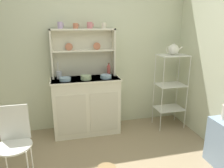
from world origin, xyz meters
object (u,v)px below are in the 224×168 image
object	(u,v)px
utensil_jar	(59,75)
bakers_rack	(171,83)
bowl_mixing_large	(65,79)
cup_lilac_0	(60,25)
jam_bottle	(109,70)
wire_chair	(14,138)
hutch_cabinet	(86,105)
porcelain_teapot	(173,50)
hutch_shelf_unit	(83,49)

from	to	relation	value
utensil_jar	bakers_rack	bearing A→B (deg)	-6.61
bowl_mixing_large	cup_lilac_0	bearing A→B (deg)	95.10
bakers_rack	jam_bottle	world-z (taller)	bakers_rack
cup_lilac_0	jam_bottle	size ratio (longest dim) A/B	0.47
bakers_rack	wire_chair	distance (m)	2.37
hutch_cabinet	porcelain_teapot	distance (m)	1.59
bakers_rack	jam_bottle	bearing A→B (deg)	167.92
cup_lilac_0	jam_bottle	world-z (taller)	cup_lilac_0
wire_chair	bakers_rack	bearing A→B (deg)	21.74
bowl_mixing_large	wire_chair	bearing A→B (deg)	-124.29
bakers_rack	wire_chair	size ratio (longest dim) A/B	1.41
hutch_shelf_unit	jam_bottle	xyz separation A→B (m)	(0.38, -0.08, -0.33)
hutch_shelf_unit	bakers_rack	bearing A→B (deg)	-11.94
hutch_shelf_unit	bowl_mixing_large	distance (m)	0.55
utensil_jar	porcelain_teapot	world-z (taller)	porcelain_teapot
bakers_rack	porcelain_teapot	world-z (taller)	porcelain_teapot
hutch_cabinet	utensil_jar	bearing A→B (deg)	168.31
cup_lilac_0	wire_chair	bearing A→B (deg)	-118.18
hutch_cabinet	hutch_shelf_unit	xyz separation A→B (m)	(0.00, 0.16, 0.85)
hutch_shelf_unit	bowl_mixing_large	world-z (taller)	hutch_shelf_unit
wire_chair	utensil_jar	bearing A→B (deg)	65.87
hutch_cabinet	bakers_rack	xyz separation A→B (m)	(1.35, -0.12, 0.30)
bakers_rack	bowl_mixing_large	world-z (taller)	bakers_rack
hutch_cabinet	bakers_rack	world-z (taller)	bakers_rack
porcelain_teapot	wire_chair	bearing A→B (deg)	-160.50
bakers_rack	cup_lilac_0	distance (m)	1.91
bakers_rack	hutch_cabinet	bearing A→B (deg)	174.83
bakers_rack	porcelain_teapot	xyz separation A→B (m)	(-0.00, 0.00, 0.53)
bakers_rack	jam_bottle	distance (m)	1.02
bakers_rack	cup_lilac_0	size ratio (longest dim) A/B	12.66
bakers_rack	cup_lilac_0	world-z (taller)	cup_lilac_0
hutch_cabinet	cup_lilac_0	xyz separation A→B (m)	(-0.32, 0.12, 1.20)
bakers_rack	utensil_jar	world-z (taller)	bakers_rack
bakers_rack	wire_chair	xyz separation A→B (m)	(-2.22, -0.79, -0.23)
utensil_jar	wire_chair	bearing A→B (deg)	-116.38
hutch_cabinet	jam_bottle	world-z (taller)	jam_bottle
jam_bottle	wire_chair	bearing A→B (deg)	-141.41
hutch_cabinet	wire_chair	bearing A→B (deg)	-133.70
wire_chair	bowl_mixing_large	xyz separation A→B (m)	(0.57, 0.84, 0.39)
bowl_mixing_large	jam_bottle	xyz separation A→B (m)	(0.68, 0.16, 0.06)
bowl_mixing_large	jam_bottle	size ratio (longest dim) A/B	0.80
wire_chair	cup_lilac_0	bearing A→B (deg)	64.07
jam_bottle	porcelain_teapot	distance (m)	1.05
cup_lilac_0	bowl_mixing_large	distance (m)	0.77
bakers_rack	cup_lilac_0	bearing A→B (deg)	171.66
bakers_rack	porcelain_teapot	distance (m)	0.53
utensil_jar	porcelain_teapot	bearing A→B (deg)	-6.62
hutch_cabinet	porcelain_teapot	size ratio (longest dim) A/B	4.06
hutch_shelf_unit	jam_bottle	bearing A→B (deg)	-11.58
bakers_rack	wire_chair	world-z (taller)	bakers_rack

